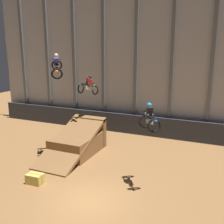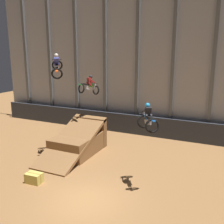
{
  "view_description": "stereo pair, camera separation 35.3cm",
  "coord_description": "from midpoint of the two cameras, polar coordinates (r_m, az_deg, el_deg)",
  "views": [
    {
      "loc": [
        5.67,
        -10.03,
        7.21
      ],
      "look_at": [
        -1.2,
        5.7,
        3.14
      ],
      "focal_mm": 42.0,
      "sensor_mm": 36.0,
      "label": 1
    },
    {
      "loc": [
        5.99,
        -9.88,
        7.21
      ],
      "look_at": [
        -1.2,
        5.7,
        3.14
      ],
      "focal_mm": 42.0,
      "sensor_mm": 36.0,
      "label": 2
    }
  ],
  "objects": [
    {
      "name": "rider_bike_left_air",
      "position": [
        17.52,
        -12.52,
        9.72
      ],
      "size": [
        1.55,
        1.79,
        1.66
      ],
      "rotation": [
        0.34,
        0.0,
        0.6
      ],
      "color": "black"
    },
    {
      "name": "lower_barrier",
      "position": [
        22.58,
        7.67,
        -3.12
      ],
      "size": [
        31.36,
        0.2,
        1.72
      ],
      "color": "#2D333D",
      "rests_on": "ground_plane"
    },
    {
      "name": "rider_bike_right_air",
      "position": [
        13.51,
        7.42,
        -1.54
      ],
      "size": [
        1.51,
        1.71,
        1.53
      ],
      "rotation": [
        -0.12,
        0.0,
        0.62
      ],
      "color": "black"
    },
    {
      "name": "ground_plane",
      "position": [
        13.61,
        -6.05,
        -18.74
      ],
      "size": [
        60.0,
        60.0,
        0.0
      ],
      "primitive_type": "plane",
      "color": "olive"
    },
    {
      "name": "dirt_ramp",
      "position": [
        19.18,
        -7.76,
        -6.33
      ],
      "size": [
        2.67,
        5.7,
        2.38
      ],
      "color": "brown",
      "rests_on": "ground_plane"
    },
    {
      "name": "arena_back_wall",
      "position": [
        22.4,
        8.64,
        10.72
      ],
      "size": [
        32.0,
        0.4,
        12.49
      ],
      "color": "#A3A8B2",
      "rests_on": "ground_plane"
    },
    {
      "name": "hay_bale_trackside",
      "position": [
        15.58,
        -17.05,
        -13.71
      ],
      "size": [
        0.93,
        0.65,
        0.57
      ],
      "rotation": [
        0.0,
        0.0,
        0.05
      ],
      "color": "#CCB751",
      "rests_on": "ground_plane"
    },
    {
      "name": "rider_bike_center_air",
      "position": [
        19.77,
        -5.66,
        5.58
      ],
      "size": [
        1.3,
        1.78,
        1.58
      ],
      "rotation": [
        -0.2,
        0.0,
        -0.39
      ],
      "color": "black"
    }
  ]
}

